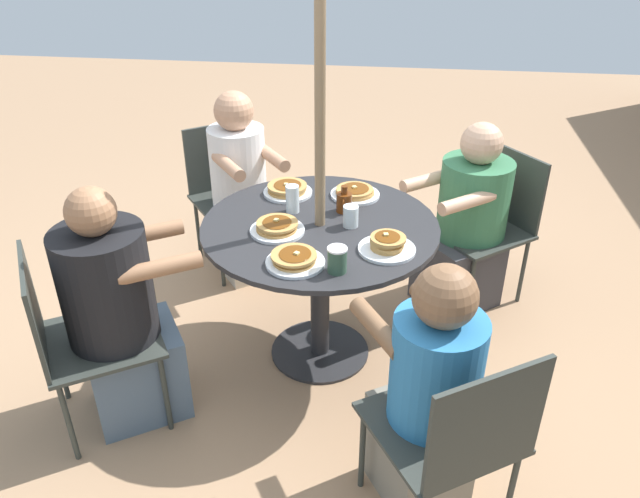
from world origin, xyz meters
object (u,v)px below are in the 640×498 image
object	(u,v)px
pancake_plate_e	(295,260)
diner_south	(466,227)
patio_chair_east	(457,432)
pancake_plate_a	(287,190)
coffee_cup	(337,260)
diner_west	(241,193)
drinking_glass_b	(292,199)
patio_chair_north	(77,333)
patio_chair_west	(230,187)
syrup_bottle	(344,202)
diner_east	(428,398)
diner_north	(120,319)
pancake_plate_c	(355,193)
drinking_glass_a	(351,216)
patio_table	(320,251)
patio_chair_south	(491,217)
pancake_plate_b	(277,228)
pancake_plate_d	(387,245)

from	to	relation	value
pancake_plate_e	diner_south	bearing A→B (deg)	139.56
patio_chair_east	pancake_plate_a	size ratio (longest dim) A/B	3.47
pancake_plate_e	coffee_cup	world-z (taller)	coffee_cup
diner_west	drinking_glass_b	xyz separation A→B (m)	(0.65, 0.43, 0.30)
patio_chair_north	patio_chair_west	world-z (taller)	same
pancake_plate_a	syrup_bottle	bearing A→B (deg)	62.04
diner_south	diner_east	bearing A→B (deg)	131.98
diner_north	patio_chair_east	distance (m)	1.48
patio_chair_east	patio_chair_west	size ratio (longest dim) A/B	1.00
pancake_plate_c	drinking_glass_a	xyz separation A→B (m)	(0.32, 0.00, 0.03)
pancake_plate_e	diner_east	bearing A→B (deg)	51.56
patio_table	syrup_bottle	size ratio (longest dim) A/B	8.37
patio_chair_south	syrup_bottle	size ratio (longest dim) A/B	6.51
diner_south	pancake_plate_b	bearing A→B (deg)	88.28
pancake_plate_b	diner_south	bearing A→B (deg)	126.25
pancake_plate_c	diner_south	bearing A→B (deg)	113.20
pancake_plate_d	drinking_glass_a	bearing A→B (deg)	-140.54
pancake_plate_b	pancake_plate_e	world-z (taller)	same
patio_table	patio_chair_north	size ratio (longest dim) A/B	1.29
pancake_plate_b	drinking_glass_a	bearing A→B (deg)	107.61
patio_table	pancake_plate_b	size ratio (longest dim) A/B	4.46
diner_east	patio_chair_west	world-z (taller)	diner_east
patio_table	pancake_plate_e	distance (m)	0.41
patio_chair_south	diner_south	world-z (taller)	diner_south
patio_chair_west	coffee_cup	distance (m)	1.57
pancake_plate_e	pancake_plate_a	bearing A→B (deg)	-167.77
syrup_bottle	coffee_cup	bearing A→B (deg)	2.24
patio_chair_north	syrup_bottle	world-z (taller)	syrup_bottle
diner_north	pancake_plate_e	distance (m)	0.81
drinking_glass_b	patio_table	bearing A→B (deg)	53.07
patio_table	patio_chair_north	world-z (taller)	patio_chair_north
diner_west	pancake_plate_c	xyz separation A→B (m)	(0.44, 0.71, 0.25)
patio_chair_south	pancake_plate_a	bearing A→B (deg)	71.61
diner_north	diner_south	distance (m)	1.90
diner_south	pancake_plate_a	size ratio (longest dim) A/B	4.33
coffee_cup	pancake_plate_d	bearing A→B (deg)	134.18
coffee_cup	drinking_glass_b	bearing A→B (deg)	-152.37
patio_chair_west	pancake_plate_e	xyz separation A→B (m)	(1.27, 0.62, 0.29)
patio_chair_east	drinking_glass_b	bearing A→B (deg)	92.93
patio_chair_south	pancake_plate_b	distance (m)	1.37
patio_table	pancake_plate_c	bearing A→B (deg)	156.78
patio_chair_west	pancake_plate_b	size ratio (longest dim) A/B	3.47
diner_north	pancake_plate_c	bearing A→B (deg)	99.17
diner_east	pancake_plate_e	distance (m)	0.77
patio_table	drinking_glass_a	size ratio (longest dim) A/B	11.08
patio_chair_north	diner_north	distance (m)	0.18
pancake_plate_a	drinking_glass_b	world-z (taller)	drinking_glass_b
patio_chair_west	syrup_bottle	size ratio (longest dim) A/B	6.51
diner_south	pancake_plate_e	distance (m)	1.28
diner_west	pancake_plate_d	bearing A→B (deg)	95.61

